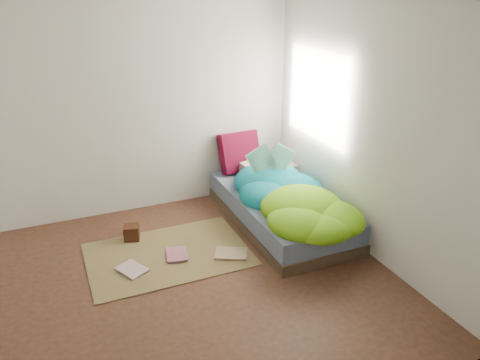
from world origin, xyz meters
name	(u,v)px	position (x,y,z in m)	size (l,w,h in m)	color
ground	(200,281)	(0.00, 0.00, 0.00)	(3.50, 3.50, 0.00)	#402418
room_walls	(194,110)	(0.01, 0.01, 1.63)	(3.54, 3.54, 2.62)	silver
bed	(280,210)	(1.22, 0.72, 0.17)	(1.00, 2.00, 0.34)	#3D2A21
duvet	(291,189)	(1.22, 0.50, 0.51)	(0.96, 1.84, 0.34)	#08757D
rug	(168,254)	(-0.15, 0.55, 0.01)	(1.60, 1.10, 0.01)	brown
pillow_floral	(269,169)	(1.38, 1.36, 0.41)	(0.63, 0.39, 0.14)	white
pillow_magenta	(239,152)	(1.10, 1.62, 0.59)	(0.50, 0.16, 0.50)	#49041A
open_book	(271,151)	(1.19, 0.92, 0.82)	(0.46, 0.10, 0.28)	#398B2D
wooden_box	(132,232)	(-0.43, 1.00, 0.09)	(0.16, 0.16, 0.16)	black
floor_book_a	(123,274)	(-0.64, 0.35, 0.02)	(0.21, 0.29, 0.02)	silver
floor_book_b	(166,256)	(-0.18, 0.50, 0.03)	(0.21, 0.28, 0.03)	#BB6B7D
floor_book_c	(230,260)	(0.38, 0.18, 0.02)	(0.23, 0.32, 0.02)	tan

